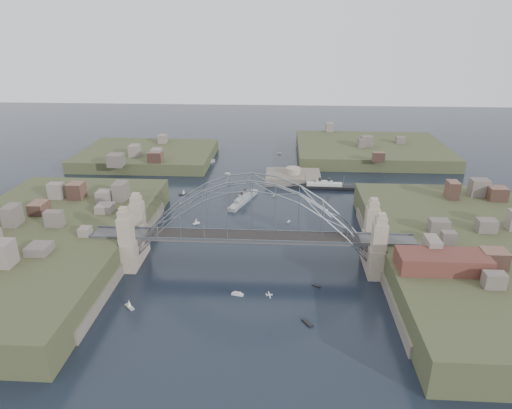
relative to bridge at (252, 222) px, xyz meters
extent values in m
plane|color=black|center=(0.00, 0.00, -12.32)|extent=(500.00, 500.00, 0.00)
cube|color=#48474A|center=(0.00, 0.00, -4.32)|extent=(84.00, 6.00, 0.70)
cube|color=#575C64|center=(0.00, -3.00, -3.77)|extent=(84.00, 0.25, 0.50)
cube|color=#575C64|center=(0.00, 3.00, -3.77)|extent=(84.00, 0.25, 0.50)
cube|color=black|center=(0.00, 0.00, -3.77)|extent=(55.20, 5.20, 0.35)
cube|color=gray|center=(-31.50, -5.00, -3.47)|extent=(3.40, 3.40, 17.70)
cube|color=gray|center=(-31.50, 5.00, -3.47)|extent=(3.40, 3.40, 17.70)
cube|color=gray|center=(31.50, -5.00, -3.47)|extent=(3.40, 3.40, 17.70)
cube|color=gray|center=(31.50, 5.00, -3.47)|extent=(3.40, 3.40, 17.70)
cube|color=gray|center=(-31.50, 0.00, -8.32)|extent=(4.08, 13.80, 8.00)
cube|color=gray|center=(31.50, 0.00, -8.32)|extent=(4.08, 13.80, 8.00)
cube|color=#383D22|center=(-58.00, 0.00, -10.32)|extent=(50.00, 90.00, 12.00)
cube|color=#5E574B|center=(-35.50, 0.00, -11.32)|extent=(6.00, 70.00, 4.00)
cube|color=#383D22|center=(58.00, 0.00, -10.32)|extent=(50.00, 90.00, 12.00)
cube|color=#5E574B|center=(35.50, 0.00, -11.32)|extent=(6.00, 70.00, 4.00)
cube|color=#383D22|center=(-55.00, 95.00, -11.82)|extent=(60.00, 45.00, 9.00)
cube|color=#383D22|center=(50.00, 110.00, -11.57)|extent=(70.00, 55.00, 9.50)
cube|color=#5E574B|center=(12.00, 70.00, -12.82)|extent=(22.00, 16.00, 7.00)
cylinder|color=gray|center=(12.00, 70.00, -8.12)|extent=(6.00, 6.00, 2.40)
cube|color=#592D26|center=(44.00, -14.00, -2.32)|extent=(20.00, 8.00, 4.00)
cube|color=#48474A|center=(39.00, -28.00, -11.62)|extent=(4.00, 22.00, 1.40)
cube|color=#949A9C|center=(-6.06, 44.97, -11.87)|extent=(9.44, 20.27, 1.83)
cube|color=#949A9C|center=(-6.06, 44.97, -10.50)|extent=(5.71, 11.33, 1.37)
cube|color=#949A9C|center=(-6.06, 44.97, -9.47)|extent=(3.13, 5.34, 0.91)
cylinder|color=black|center=(-6.54, 43.62, -8.67)|extent=(0.99, 0.99, 1.83)
cylinder|color=black|center=(-5.58, 46.33, -8.67)|extent=(0.99, 0.99, 1.83)
cylinder|color=#575C64|center=(-8.12, 39.16, -8.90)|extent=(0.18, 0.18, 4.56)
cylinder|color=#575C64|center=(-4.00, 50.78, -8.90)|extent=(0.18, 0.18, 4.56)
cube|color=#949A9C|center=(-27.76, 88.45, -11.95)|extent=(8.61, 14.45, 1.51)
cube|color=#949A9C|center=(-27.76, 88.45, -10.81)|extent=(5.11, 8.13, 1.13)
cube|color=#949A9C|center=(-27.76, 88.45, -9.96)|extent=(2.71, 3.89, 0.76)
cylinder|color=black|center=(-28.23, 87.51, -9.30)|extent=(0.75, 0.75, 1.51)
cylinder|color=black|center=(-27.28, 89.40, -9.30)|extent=(0.75, 0.75, 1.51)
cylinder|color=#575C64|center=(-29.78, 84.40, -9.49)|extent=(0.15, 0.15, 3.78)
cylinder|color=#575C64|center=(-25.73, 92.51, -9.49)|extent=(0.15, 0.15, 3.78)
cube|color=black|center=(23.89, 60.68, -11.88)|extent=(24.60, 4.07, 1.78)
cube|color=beige|center=(23.89, 60.68, -10.54)|extent=(13.55, 2.91, 1.34)
cube|color=beige|center=(23.89, 60.68, -9.54)|extent=(6.18, 2.02, 0.89)
cylinder|color=black|center=(22.18, 60.73, -8.76)|extent=(1.20, 1.20, 1.78)
cylinder|color=black|center=(25.61, 60.63, -8.76)|extent=(1.20, 1.20, 1.78)
cylinder|color=#575C64|center=(16.54, 60.90, -8.98)|extent=(0.18, 0.18, 4.46)
cylinder|color=#575C64|center=(31.24, 60.46, -8.98)|extent=(0.18, 0.18, 4.46)
cube|color=silver|center=(5.29, -22.70, -6.90)|extent=(1.39, 0.50, 0.24)
cube|color=silver|center=(5.29, -22.70, -6.86)|extent=(0.74, 2.72, 0.05)
cube|color=silver|center=(4.62, -22.83, -6.77)|extent=(0.29, 0.86, 0.30)
cube|color=beige|center=(-19.58, 25.04, -12.17)|extent=(2.23, 2.09, 0.45)
cylinder|color=#575C64|center=(-19.58, 25.04, -11.12)|extent=(0.08, 0.08, 2.20)
cone|color=silver|center=(-19.58, 25.04, -11.12)|extent=(1.59, 1.57, 1.92)
cube|color=beige|center=(9.99, 28.10, -12.17)|extent=(1.23, 2.03, 0.45)
cube|color=beige|center=(-2.47, -14.88, -12.17)|extent=(2.98, 1.60, 0.45)
cube|color=beige|center=(-2.47, -14.88, -11.77)|extent=(1.84, 1.18, 0.40)
cylinder|color=black|center=(-2.47, -14.88, -11.32)|extent=(0.16, 0.16, 0.70)
cube|color=beige|center=(22.80, 37.91, -12.17)|extent=(1.57, 2.54, 0.45)
cube|color=beige|center=(-29.07, 51.10, -12.17)|extent=(3.82, 2.35, 0.45)
cylinder|color=#575C64|center=(-29.07, 51.10, -11.12)|extent=(0.08, 0.08, 2.20)
cone|color=silver|center=(-29.07, 51.10, -11.12)|extent=(1.51, 1.36, 1.92)
cube|color=beige|center=(4.68, 51.57, -12.17)|extent=(1.11, 1.63, 0.45)
cube|color=beige|center=(4.68, 51.57, -11.77)|extent=(0.78, 1.03, 0.40)
cylinder|color=black|center=(4.68, 51.57, -11.32)|extent=(0.16, 0.16, 0.70)
cube|color=beige|center=(13.58, -24.91, -12.17)|extent=(2.50, 3.08, 0.45)
cube|color=beige|center=(-15.56, 76.41, -12.17)|extent=(2.40, 1.27, 0.45)
cube|color=beige|center=(-15.56, 76.41, -11.77)|extent=(1.48, 0.95, 0.40)
cylinder|color=black|center=(-15.56, 76.41, -11.32)|extent=(0.16, 0.16, 0.70)
cube|color=beige|center=(34.08, 16.22, -12.17)|extent=(2.60, 1.36, 0.45)
cube|color=beige|center=(-26.42, -21.44, -12.17)|extent=(2.78, 2.79, 0.45)
cylinder|color=#575C64|center=(-26.42, -21.44, -11.12)|extent=(0.08, 0.08, 2.20)
cone|color=silver|center=(-26.42, -21.44, -11.12)|extent=(1.58, 1.59, 1.92)
cube|color=beige|center=(6.10, 109.94, -12.17)|extent=(2.18, 1.15, 0.45)
cube|color=beige|center=(6.10, 109.94, -11.77)|extent=(1.35, 0.86, 0.40)
cylinder|color=black|center=(6.10, 109.94, -11.32)|extent=(0.16, 0.16, 0.70)
cube|color=beige|center=(-42.80, 29.74, -12.17)|extent=(0.93, 2.47, 0.45)
cylinder|color=#575C64|center=(-42.80, 29.74, -11.12)|extent=(0.08, 0.08, 2.20)
cone|color=silver|center=(-42.80, 29.74, -11.12)|extent=(1.06, 1.29, 1.92)
cube|color=beige|center=(16.40, -10.00, -12.17)|extent=(2.07, 1.63, 0.45)
camera|label=1|loc=(7.34, -106.69, 47.94)|focal=32.01mm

